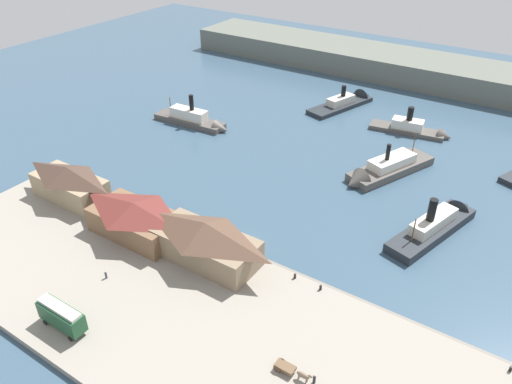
{
  "coord_description": "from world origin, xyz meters",
  "views": [
    {
      "loc": [
        43.36,
        -63.02,
        60.27
      ],
      "look_at": [
        -6.92,
        13.66,
        2.0
      ],
      "focal_mm": 34.54,
      "sensor_mm": 36.0,
      "label": 1
    }
  ],
  "objects_px": {
    "ferry_mid_harbor": "(382,171)",
    "ferry_shed_west_terminal": "(136,218)",
    "ferry_shed_customs_shed": "(69,183)",
    "mooring_post_center_west": "(295,276)",
    "pedestrian_walking_west": "(106,275)",
    "ferry_departing_north": "(196,120)",
    "street_tram": "(61,315)",
    "horse_cart": "(291,370)",
    "pedestrian_by_tram": "(314,379)",
    "ferry_near_quay": "(439,223)",
    "mooring_post_west": "(321,288)",
    "mooring_post_center_east": "(511,369)",
    "ferry_moored_west": "(349,101)",
    "ferry_moored_east": "(417,130)",
    "ferry_shed_east_terminal": "(206,241)"
  },
  "relations": [
    {
      "from": "ferry_moored_west",
      "to": "ferry_mid_harbor",
      "type": "relative_size",
      "value": 1.0
    },
    {
      "from": "mooring_post_west",
      "to": "ferry_departing_north",
      "type": "relative_size",
      "value": 0.04
    },
    {
      "from": "ferry_departing_north",
      "to": "ferry_moored_east",
      "type": "distance_m",
      "value": 62.52
    },
    {
      "from": "ferry_moored_west",
      "to": "street_tram",
      "type": "bearing_deg",
      "value": -89.21
    },
    {
      "from": "mooring_post_center_east",
      "to": "ferry_mid_harbor",
      "type": "height_order",
      "value": "ferry_mid_harbor"
    },
    {
      "from": "pedestrian_by_tram",
      "to": "ferry_mid_harbor",
      "type": "height_order",
      "value": "ferry_mid_harbor"
    },
    {
      "from": "ferry_shed_customs_shed",
      "to": "mooring_post_center_west",
      "type": "height_order",
      "value": "ferry_shed_customs_shed"
    },
    {
      "from": "horse_cart",
      "to": "mooring_post_west",
      "type": "bearing_deg",
      "value": 103.71
    },
    {
      "from": "ferry_shed_west_terminal",
      "to": "ferry_mid_harbor",
      "type": "xyz_separation_m",
      "value": [
        31.57,
        49.59,
        -3.32
      ]
    },
    {
      "from": "ferry_shed_customs_shed",
      "to": "mooring_post_center_east",
      "type": "relative_size",
      "value": 19.38
    },
    {
      "from": "horse_cart",
      "to": "pedestrian_walking_west",
      "type": "distance_m",
      "value": 37.04
    },
    {
      "from": "ferry_mid_harbor",
      "to": "ferry_shed_west_terminal",
      "type": "bearing_deg",
      "value": -122.48
    },
    {
      "from": "ferry_shed_east_terminal",
      "to": "ferry_departing_north",
      "type": "xyz_separation_m",
      "value": [
        -40.15,
        46.39,
        -3.73
      ]
    },
    {
      "from": "ferry_moored_west",
      "to": "mooring_post_center_west",
      "type": "bearing_deg",
      "value": -72.18
    },
    {
      "from": "pedestrian_walking_west",
      "to": "ferry_near_quay",
      "type": "bearing_deg",
      "value": 47.44
    },
    {
      "from": "ferry_moored_west",
      "to": "ferry_moored_east",
      "type": "distance_m",
      "value": 26.63
    },
    {
      "from": "pedestrian_walking_west",
      "to": "ferry_departing_north",
      "type": "relative_size",
      "value": 0.06
    },
    {
      "from": "horse_cart",
      "to": "mooring_post_center_east",
      "type": "height_order",
      "value": "horse_cart"
    },
    {
      "from": "ferry_shed_customs_shed",
      "to": "ferry_near_quay",
      "type": "distance_m",
      "value": 78.17
    },
    {
      "from": "ferry_mid_harbor",
      "to": "street_tram",
      "type": "bearing_deg",
      "value": -107.84
    },
    {
      "from": "ferry_shed_east_terminal",
      "to": "horse_cart",
      "type": "relative_size",
      "value": 3.45
    },
    {
      "from": "mooring_post_center_east",
      "to": "mooring_post_center_west",
      "type": "relative_size",
      "value": 1.0
    },
    {
      "from": "street_tram",
      "to": "mooring_post_west",
      "type": "xyz_separation_m",
      "value": [
        29.64,
        29.42,
        -2.14
      ]
    },
    {
      "from": "street_tram",
      "to": "mooring_post_west",
      "type": "distance_m",
      "value": 41.82
    },
    {
      "from": "mooring_post_center_east",
      "to": "mooring_post_center_west",
      "type": "height_order",
      "value": "same"
    },
    {
      "from": "ferry_moored_west",
      "to": "mooring_post_center_east",
      "type": "bearing_deg",
      "value": -52.98
    },
    {
      "from": "pedestrian_walking_west",
      "to": "ferry_mid_harbor",
      "type": "xyz_separation_m",
      "value": [
        26.77,
        62.12,
        -0.42
      ]
    },
    {
      "from": "mooring_post_center_east",
      "to": "mooring_post_center_west",
      "type": "xyz_separation_m",
      "value": [
        -35.16,
        0.06,
        0.0
      ]
    },
    {
      "from": "horse_cart",
      "to": "pedestrian_by_tram",
      "type": "relative_size",
      "value": 3.56
    },
    {
      "from": "ferry_shed_west_terminal",
      "to": "mooring_post_west",
      "type": "height_order",
      "value": "ferry_shed_west_terminal"
    },
    {
      "from": "pedestrian_by_tram",
      "to": "ferry_departing_north",
      "type": "distance_m",
      "value": 91.04
    },
    {
      "from": "ferry_shed_customs_shed",
      "to": "ferry_moored_east",
      "type": "height_order",
      "value": "ferry_shed_customs_shed"
    },
    {
      "from": "ferry_shed_customs_shed",
      "to": "horse_cart",
      "type": "relative_size",
      "value": 3.0
    },
    {
      "from": "mooring_post_center_west",
      "to": "ferry_departing_north",
      "type": "bearing_deg",
      "value": 143.22
    },
    {
      "from": "ferry_shed_east_terminal",
      "to": "pedestrian_by_tram",
      "type": "height_order",
      "value": "ferry_shed_east_terminal"
    },
    {
      "from": "street_tram",
      "to": "horse_cart",
      "type": "bearing_deg",
      "value": 19.32
    },
    {
      "from": "ferry_shed_customs_shed",
      "to": "ferry_moored_west",
      "type": "height_order",
      "value": "ferry_shed_customs_shed"
    },
    {
      "from": "pedestrian_by_tram",
      "to": "ferry_moored_east",
      "type": "relative_size",
      "value": 0.07
    },
    {
      "from": "street_tram",
      "to": "pedestrian_by_tram",
      "type": "distance_m",
      "value": 39.33
    },
    {
      "from": "ferry_shed_west_terminal",
      "to": "ferry_departing_north",
      "type": "xyz_separation_m",
      "value": [
        -23.92,
        47.75,
        -3.21
      ]
    },
    {
      "from": "horse_cart",
      "to": "ferry_near_quay",
      "type": "bearing_deg",
      "value": 81.33
    },
    {
      "from": "street_tram",
      "to": "ferry_mid_harbor",
      "type": "relative_size",
      "value": 0.32
    },
    {
      "from": "ferry_shed_west_terminal",
      "to": "ferry_shed_east_terminal",
      "type": "height_order",
      "value": "ferry_shed_east_terminal"
    },
    {
      "from": "ferry_shed_customs_shed",
      "to": "mooring_post_center_west",
      "type": "relative_size",
      "value": 19.38
    },
    {
      "from": "ferry_mid_harbor",
      "to": "ferry_shed_customs_shed",
      "type": "bearing_deg",
      "value": -137.43
    },
    {
      "from": "mooring_post_west",
      "to": "horse_cart",
      "type": "bearing_deg",
      "value": -76.29
    },
    {
      "from": "pedestrian_by_tram",
      "to": "ferry_departing_north",
      "type": "height_order",
      "value": "ferry_departing_north"
    },
    {
      "from": "ferry_shed_customs_shed",
      "to": "street_tram",
      "type": "distance_m",
      "value": 38.4
    },
    {
      "from": "street_tram",
      "to": "ferry_mid_harbor",
      "type": "xyz_separation_m",
      "value": [
        23.66,
        73.52,
        -2.33
      ]
    },
    {
      "from": "pedestrian_walking_west",
      "to": "ferry_departing_north",
      "type": "height_order",
      "value": "ferry_departing_north"
    }
  ]
}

